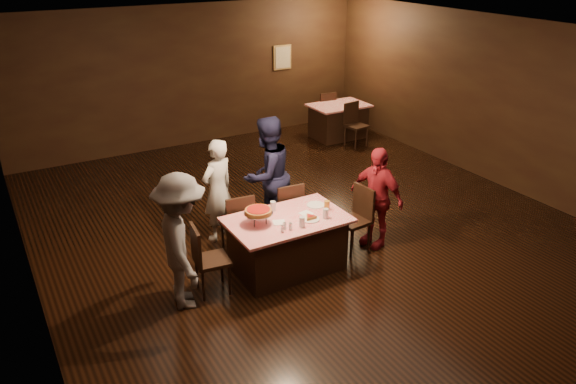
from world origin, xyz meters
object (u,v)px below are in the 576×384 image
object	(u,v)px
back_table	(338,121)
glass_amber	(327,206)
chair_far_left	(237,223)
glass_back	(273,206)
chair_back_near	(357,125)
glass_front_left	(302,222)
diner_white_jacket	(218,190)
diner_red_shirt	(376,197)
pizza_stand	(258,211)
plate_empty	(316,205)
chair_far_right	(285,211)
diner_grey_knit	(182,242)
glass_front_right	(326,214)
chair_end_left	(212,259)
chair_back_far	(324,111)
main_table	(287,244)
diner_navy_hoodie	(267,175)

from	to	relation	value
back_table	glass_amber	world-z (taller)	glass_amber
chair_far_left	glass_back	distance (m)	0.68
chair_back_near	glass_front_left	world-z (taller)	chair_back_near
diner_white_jacket	glass_back	distance (m)	1.06
chair_far_left	diner_red_shirt	xyz separation A→B (m)	(1.87, -0.79, 0.29)
pizza_stand	plate_empty	world-z (taller)	pizza_stand
chair_far_right	diner_white_jacket	size ratio (longest dim) A/B	0.60
diner_grey_knit	glass_front_right	world-z (taller)	diner_grey_knit
diner_red_shirt	diner_grey_knit	bearing A→B (deg)	-105.24
glass_amber	glass_back	distance (m)	0.74
plate_empty	glass_front_right	world-z (taller)	glass_front_right
diner_white_jacket	diner_grey_knit	bearing A→B (deg)	32.07
chair_end_left	diner_grey_knit	xyz separation A→B (m)	(-0.40, -0.08, 0.39)
plate_empty	glass_amber	bearing A→B (deg)	-75.96
back_table	chair_back_far	xyz separation A→B (m)	(0.00, 0.60, 0.09)
back_table	diner_white_jacket	world-z (taller)	diner_white_jacket
chair_back_near	plate_empty	size ratio (longest dim) A/B	3.80
back_table	plate_empty	world-z (taller)	plate_empty
chair_back_far	plate_empty	world-z (taller)	chair_back_far
glass_front_left	glass_front_right	world-z (taller)	same
back_table	main_table	bearing A→B (deg)	-131.39
glass_back	chair_end_left	bearing A→B (deg)	-164.05
chair_back_near	pizza_stand	world-z (taller)	pizza_stand
diner_red_shirt	chair_back_far	bearing A→B (deg)	138.40
chair_far_right	glass_amber	size ratio (longest dim) A/B	6.79
chair_far_right	pizza_stand	distance (m)	1.16
chair_back_far	glass_back	world-z (taller)	chair_back_far
chair_back_near	chair_back_far	size ratio (longest dim) A/B	1.00
chair_back_near	diner_grey_knit	xyz separation A→B (m)	(-5.37, -3.77, 0.39)
diner_red_shirt	chair_far_left	bearing A→B (deg)	-128.87
diner_red_shirt	chair_end_left	bearing A→B (deg)	-106.88
main_table	diner_grey_knit	world-z (taller)	diner_grey_knit
diner_navy_hoodie	glass_front_left	size ratio (longest dim) A/B	13.06
chair_back_far	glass_amber	xyz separation A→B (m)	(-3.27, -5.04, 0.37)
chair_far_right	chair_end_left	xyz separation A→B (m)	(-1.50, -0.75, 0.00)
chair_far_left	pizza_stand	world-z (taller)	pizza_stand
back_table	glass_front_left	distance (m)	6.07
chair_end_left	plate_empty	size ratio (longest dim) A/B	3.80
chair_back_far	glass_front_right	distance (m)	6.27
diner_white_jacket	plate_empty	distance (m)	1.51
main_table	chair_back_far	distance (m)	6.31
chair_back_near	glass_front_right	xyz separation A→B (m)	(-3.42, -3.94, 0.37)
plate_empty	glass_back	world-z (taller)	glass_back
chair_far_left	chair_end_left	size ratio (longest dim) A/B	1.00
plate_empty	glass_front_right	bearing A→B (deg)	-104.04
plate_empty	glass_front_left	size ratio (longest dim) A/B	1.79
diner_grey_knit	diner_navy_hoodie	bearing A→B (deg)	-44.80
diner_navy_hoodie	diner_red_shirt	size ratio (longest dim) A/B	1.20
chair_far_left	glass_front_right	world-z (taller)	chair_far_left
chair_far_right	glass_amber	xyz separation A→B (m)	(0.20, -0.80, 0.37)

